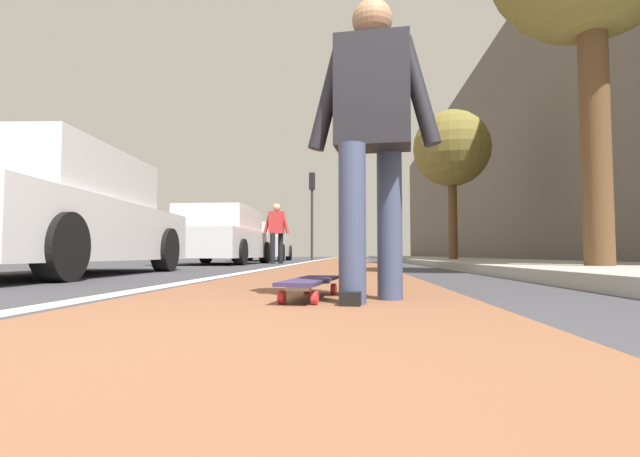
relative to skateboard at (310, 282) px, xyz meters
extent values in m
plane|color=#38383D|center=(8.42, 0.09, -0.09)|extent=(80.00, 80.00, 0.00)
cube|color=brown|center=(22.42, 0.09, -0.09)|extent=(56.00, 2.02, 0.00)
cube|color=silver|center=(18.42, 1.25, -0.09)|extent=(52.00, 0.16, 0.01)
cube|color=#9E9B93|center=(16.42, -3.44, -0.03)|extent=(52.00, 3.20, 0.12)
cube|color=#665E54|center=(20.42, -6.23, 4.09)|extent=(40.00, 1.20, 8.37)
cylinder|color=red|center=(0.31, 0.05, -0.06)|extent=(0.07, 0.04, 0.07)
cylinder|color=red|center=(0.29, -0.12, -0.06)|extent=(0.07, 0.04, 0.07)
cylinder|color=red|center=(-0.29, 0.12, -0.06)|extent=(0.07, 0.04, 0.07)
cylinder|color=red|center=(-0.31, -0.05, -0.06)|extent=(0.07, 0.04, 0.07)
cube|color=silver|center=(0.30, -0.04, -0.01)|extent=(0.07, 0.13, 0.02)
cube|color=silver|center=(-0.30, 0.04, -0.01)|extent=(0.07, 0.13, 0.02)
cube|color=#33284C|center=(0.00, 0.00, 0.01)|extent=(0.86, 0.30, 0.02)
cylinder|color=#384260|center=(-0.26, -0.24, 0.32)|extent=(0.14, 0.14, 0.82)
cylinder|color=#384260|center=(-0.02, -0.45, 0.32)|extent=(0.14, 0.14, 0.82)
cube|color=black|center=(-0.26, -0.24, -0.06)|extent=(0.27, 0.13, 0.07)
cube|color=black|center=(-0.15, -0.35, 1.03)|extent=(0.29, 0.43, 0.60)
cylinder|color=black|center=(-0.12, -0.11, 1.03)|extent=(0.12, 0.24, 0.60)
cylinder|color=black|center=(-0.18, -0.59, 1.03)|extent=(0.12, 0.24, 0.60)
sphere|color=#936B4C|center=(-0.15, -0.35, 1.44)|extent=(0.22, 0.22, 0.22)
cube|color=silver|center=(2.72, 3.29, 0.44)|extent=(4.41, 1.95, 0.70)
cube|color=silver|center=(2.57, 3.29, 1.09)|extent=(2.46, 1.72, 0.60)
cube|color=#4C606B|center=(3.76, 3.34, 1.09)|extent=(0.11, 1.54, 0.51)
cylinder|color=black|center=(4.02, 4.19, 0.23)|extent=(0.65, 0.25, 0.64)
cylinder|color=black|center=(4.10, 2.53, 0.23)|extent=(0.65, 0.25, 0.64)
cylinder|color=black|center=(1.42, 2.40, 0.23)|extent=(0.65, 0.25, 0.64)
cube|color=silver|center=(9.38, 3.19, 0.42)|extent=(4.40, 1.94, 0.70)
cube|color=silver|center=(9.23, 3.19, 1.07)|extent=(2.43, 1.75, 0.60)
cube|color=#4C606B|center=(10.43, 3.16, 1.07)|extent=(0.08, 1.62, 0.51)
cylinder|color=black|center=(10.75, 4.03, 0.21)|extent=(0.62, 0.23, 0.62)
cylinder|color=black|center=(10.71, 2.28, 0.21)|extent=(0.62, 0.23, 0.62)
cylinder|color=black|center=(8.05, 4.09, 0.21)|extent=(0.62, 0.23, 0.62)
cylinder|color=black|center=(8.01, 2.34, 0.21)|extent=(0.62, 0.23, 0.62)
cube|color=#B7B7BC|center=(15.74, 3.25, 0.44)|extent=(4.62, 1.94, 0.70)
cube|color=#B7B7BC|center=(15.59, 3.24, 1.09)|extent=(2.56, 1.72, 0.60)
cube|color=#4C606B|center=(16.84, 3.29, 1.09)|extent=(0.09, 1.56, 0.51)
cylinder|color=black|center=(17.12, 4.14, 0.23)|extent=(0.65, 0.24, 0.64)
cylinder|color=black|center=(17.18, 2.45, 0.23)|extent=(0.65, 0.24, 0.64)
cylinder|color=black|center=(14.30, 4.04, 0.23)|extent=(0.65, 0.24, 0.64)
cylinder|color=black|center=(14.36, 2.35, 0.23)|extent=(0.65, 0.24, 0.64)
cylinder|color=#2D2D2D|center=(19.43, 1.65, 1.59)|extent=(0.12, 0.12, 3.38)
cube|color=black|center=(19.43, 1.65, 3.68)|extent=(0.24, 0.28, 0.80)
sphere|color=red|center=(19.56, 1.65, 3.94)|extent=(0.16, 0.16, 0.16)
sphere|color=#392907|center=(19.56, 1.65, 3.68)|extent=(0.16, 0.16, 0.16)
sphere|color=black|center=(19.56, 1.65, 3.42)|extent=(0.16, 0.16, 0.16)
cylinder|color=brown|center=(2.85, -3.04, 1.48)|extent=(0.32, 0.32, 3.15)
cylinder|color=brown|center=(10.44, -3.04, 1.15)|extent=(0.24, 0.24, 2.48)
sphere|color=olive|center=(10.44, -3.04, 3.13)|extent=(2.13, 2.13, 2.13)
cylinder|color=black|center=(10.25, 1.75, 0.32)|extent=(0.14, 0.14, 0.83)
cylinder|color=black|center=(9.98, 1.93, 0.32)|extent=(0.14, 0.14, 0.83)
cube|color=black|center=(10.25, 1.75, -0.06)|extent=(0.26, 0.10, 0.07)
cube|color=#B22D2D|center=(10.12, 1.85, 1.05)|extent=(0.24, 0.41, 0.61)
cylinder|color=#B22D2D|center=(10.12, 1.60, 1.05)|extent=(0.09, 0.24, 0.61)
cylinder|color=#B22D2D|center=(10.12, 2.09, 1.05)|extent=(0.09, 0.24, 0.61)
sphere|color=tan|center=(10.12, 1.85, 1.46)|extent=(0.22, 0.22, 0.22)
camera|label=1|loc=(-2.63, -0.23, 0.16)|focal=26.08mm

